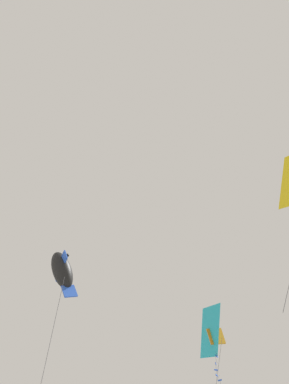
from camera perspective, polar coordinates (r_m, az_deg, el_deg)
The scene contains 2 objects.
kite_delta_far_centre at distance 29.74m, azimuth 5.78°, elevation -11.92°, with size 2.77×1.38×7.16m.
kite_fish_highest at distance 21.41m, azimuth -7.09°, elevation -6.71°, with size 1.33×1.18×8.02m.
Camera 1 is at (-9.99, 4.61, 4.85)m, focal length 62.20 mm.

